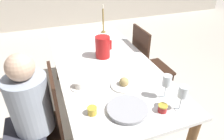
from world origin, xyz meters
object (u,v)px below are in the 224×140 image
Objects in this scene: chair_person_side at (45,125)px; wine_glass_water at (167,82)px; wine_glass_juice at (183,93)px; candlestick_tall at (103,22)px; bread_plate at (124,84)px; serving_tray at (127,109)px; jam_jar_red at (163,108)px; chair_opposite at (147,64)px; person_seated at (28,112)px; teacup_near_person at (80,85)px; jam_jar_amber at (92,110)px; red_pitcher at (103,47)px.

chair_person_side reaches higher than wine_glass_water.
wine_glass_juice is (0.92, -0.45, 0.41)m from chair_person_side.
bread_plate is at bearing -100.00° from candlestick_tall.
serving_tray is 0.24m from jam_jar_red.
candlestick_tall is (-0.38, 0.56, 0.41)m from chair_opposite.
chair_opposite is 1.05m from wine_glass_water.
serving_tray is 0.78× the size of candlestick_tall.
serving_tray is at bearing -173.29° from wine_glass_water.
person_seated reaches higher than teacup_near_person.
wine_glass_water is at bearing -2.01° from jam_jar_amber.
chair_person_side reaches higher than jam_jar_amber.
chair_opposite reaches higher than wine_glass_juice.
chair_opposite is 14.71× the size of jam_jar_amber.
person_seated is 4.08× the size of serving_tray.
wine_glass_water reaches higher than serving_tray.
jam_jar_red is at bearing 168.31° from wine_glass_juice.
person_seated is 5.90× the size of wine_glass_water.
wine_glass_juice is (-0.34, -1.04, 0.41)m from chair_opposite.
chair_opposite is at bearing 71.73° from wine_glass_juice.
person_seated is at bearing -129.92° from candlestick_tall.
wine_glass_juice is 0.48m from bread_plate.
wine_glass_water is at bearing 6.71° from serving_tray.
wine_glass_juice is (0.26, -0.94, 0.03)m from red_pitcher.
chair_person_side is 0.73m from bread_plate.
chair_person_side is 0.90m from red_pitcher.
candlestick_tall is (0.08, 1.57, 0.12)m from jam_jar_red.
chair_opposite is at bearing -65.00° from chair_person_side.
person_seated reaches higher than jam_jar_amber.
teacup_near_person is 2.28× the size of jam_jar_red.
wine_glass_juice is at bearing -74.51° from red_pitcher.
jam_jar_amber is 0.48m from jam_jar_red.
wine_glass_water is at bearing -47.47° from bread_plate.
wine_glass_juice is 2.98× the size of jam_jar_amber.
jam_jar_red is (0.48, -0.47, 0.01)m from teacup_near_person.
serving_tray is (0.25, -0.38, -0.01)m from teacup_near_person.
candlestick_tall is at bearing -37.44° from chair_person_side.
candlestick_tall reaches higher than jam_jar_red.
wine_glass_water is (0.99, -0.29, 0.23)m from person_seated.
candlestick_tall reaches higher than wine_glass_juice.
person_seated reaches higher than chair_opposite.
teacup_near_person is at bearing -82.28° from chair_person_side.
chair_person_side reaches higher than wine_glass_juice.
chair_opposite is at bearing -55.72° from candlestick_tall.
jam_jar_amber is (-0.32, -0.77, -0.08)m from red_pitcher.
red_pitcher reaches higher than bread_plate.
chair_person_side is 0.53m from jam_jar_amber.
chair_opposite reaches higher than bread_plate.
chair_person_side reaches higher than serving_tray.
chair_opposite is at bearing 47.34° from bread_plate.
wine_glass_juice is 1.31× the size of teacup_near_person.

